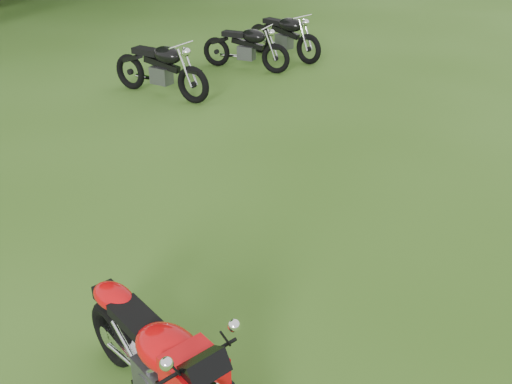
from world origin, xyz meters
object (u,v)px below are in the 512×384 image
Objects in this scene: vintage_moto_d at (284,34)px; vintage_moto_c at (245,46)px; vintage_moto_b at (160,67)px; sport_motorcycle at (157,356)px.

vintage_moto_c is at bearing -87.94° from vintage_moto_d.
vintage_moto_d reaches higher than vintage_moto_c.
vintage_moto_d is (0.11, 3.48, -0.02)m from vintage_moto_b.
vintage_moto_c is at bearing 81.24° from vintage_moto_b.
vintage_moto_b is (-5.31, 4.79, -0.00)m from sport_motorcycle.
vintage_moto_b is at bearing -107.08° from vintage_moto_c.
vintage_moto_b is 1.10× the size of vintage_moto_c.
vintage_moto_c is 1.22m from vintage_moto_d.
vintage_moto_b is 3.48m from vintage_moto_d.
sport_motorcycle is 9.77m from vintage_moto_d.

